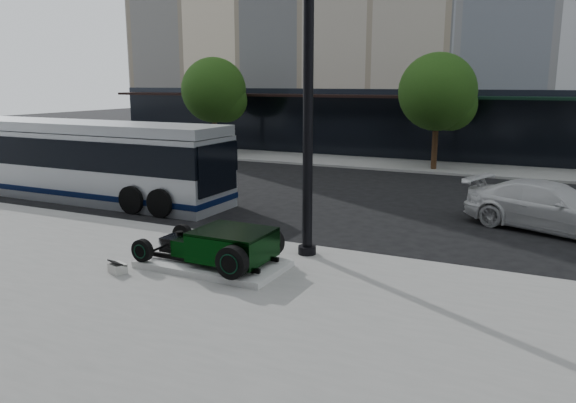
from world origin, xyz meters
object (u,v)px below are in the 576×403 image
at_px(transit_bus, 85,160).
at_px(white_sedan, 550,207).
at_px(hot_rod, 225,245).
at_px(lamppost, 308,101).

bearing_deg(transit_bus, white_sedan, 8.75).
bearing_deg(hot_rod, lamppost, 56.61).
height_order(transit_bus, white_sedan, transit_bus).
xyz_separation_m(transit_bus, white_sedan, (16.19, 2.49, -0.76)).
height_order(hot_rod, transit_bus, transit_bus).
relative_size(lamppost, transit_bus, 0.68).
bearing_deg(white_sedan, transit_bus, 117.52).
xyz_separation_m(hot_rod, lamppost, (1.25, 1.89, 3.26)).
bearing_deg(transit_bus, hot_rod, -28.28).
bearing_deg(white_sedan, lamppost, 155.15).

